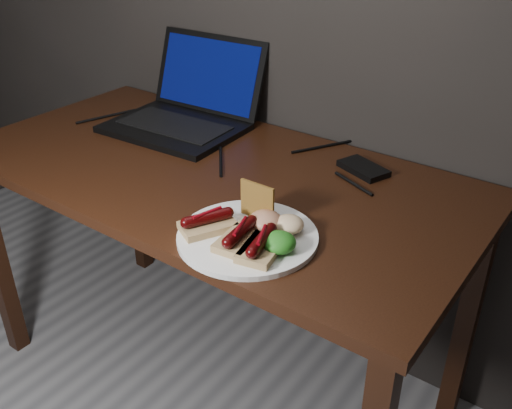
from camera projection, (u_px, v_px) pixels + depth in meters
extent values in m
cube|color=#32190C|center=(210.00, 173.00, 1.50)|extent=(1.40, 0.70, 0.03)
cube|color=#32190C|center=(136.00, 188.00, 2.23)|extent=(0.05, 0.05, 0.72)
cube|color=#32190C|center=(467.00, 319.00, 1.56)|extent=(0.05, 0.05, 0.72)
cube|color=black|center=(174.00, 128.00, 1.71)|extent=(0.41, 0.30, 0.02)
cube|color=black|center=(174.00, 125.00, 1.71)|extent=(0.34, 0.17, 0.00)
cube|color=black|center=(209.00, 73.00, 1.79)|extent=(0.40, 0.11, 0.23)
cube|color=#0A0857|center=(209.00, 73.00, 1.79)|extent=(0.36, 0.09, 0.20)
cube|color=black|center=(363.00, 168.00, 1.47)|extent=(0.15, 0.11, 0.02)
cylinder|color=black|center=(221.00, 161.00, 1.52)|extent=(0.12, 0.14, 0.01)
cylinder|color=black|center=(326.00, 146.00, 1.61)|extent=(0.11, 0.20, 0.01)
cylinder|color=black|center=(354.00, 184.00, 1.41)|extent=(0.13, 0.06, 0.01)
cylinder|color=black|center=(106.00, 116.00, 1.81)|extent=(0.07, 0.19, 0.01)
cylinder|color=white|center=(248.00, 237.00, 1.19)|extent=(0.35, 0.35, 0.01)
cube|color=tan|center=(208.00, 226.00, 1.20)|extent=(0.11, 0.13, 0.02)
cylinder|color=#450405|center=(207.00, 218.00, 1.19)|extent=(0.07, 0.10, 0.02)
sphere|color=#450405|center=(186.00, 223.00, 1.18)|extent=(0.03, 0.02, 0.02)
sphere|color=#450405|center=(228.00, 213.00, 1.21)|extent=(0.03, 0.02, 0.02)
cylinder|color=#6D050D|center=(207.00, 213.00, 1.19)|extent=(0.03, 0.07, 0.01)
cube|color=tan|center=(240.00, 240.00, 1.16)|extent=(0.08, 0.12, 0.02)
cylinder|color=#450405|center=(240.00, 231.00, 1.15)|extent=(0.04, 0.10, 0.02)
sphere|color=#450405|center=(228.00, 243.00, 1.11)|extent=(0.03, 0.02, 0.02)
sphere|color=#450405|center=(252.00, 221.00, 1.18)|extent=(0.03, 0.02, 0.02)
cylinder|color=#6D050D|center=(240.00, 226.00, 1.14)|extent=(0.03, 0.07, 0.01)
cube|color=tan|center=(262.00, 249.00, 1.13)|extent=(0.09, 0.13, 0.02)
cylinder|color=#450405|center=(262.00, 240.00, 1.12)|extent=(0.04, 0.10, 0.02)
sphere|color=#450405|center=(252.00, 253.00, 1.08)|extent=(0.03, 0.02, 0.02)
sphere|color=#450405|center=(271.00, 228.00, 1.16)|extent=(0.03, 0.02, 0.02)
cylinder|color=#6D050D|center=(262.00, 235.00, 1.11)|extent=(0.04, 0.07, 0.01)
cube|color=#A9752E|center=(257.00, 201.00, 1.23)|extent=(0.08, 0.01, 0.08)
ellipsoid|color=#166313|center=(279.00, 242.00, 1.13)|extent=(0.07, 0.07, 0.04)
ellipsoid|color=#A51C10|center=(265.00, 221.00, 1.20)|extent=(0.07, 0.07, 0.04)
ellipsoid|color=silver|center=(289.00, 224.00, 1.19)|extent=(0.06, 0.06, 0.04)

